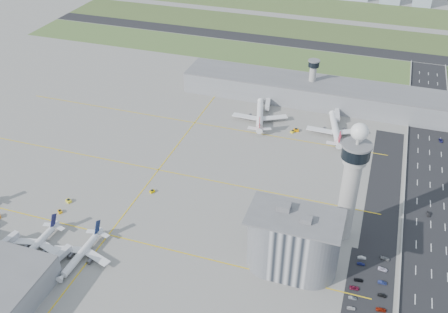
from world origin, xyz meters
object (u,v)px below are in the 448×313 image
(car_hw_1, at_px, (429,214))
(tug_4, at_px, (293,131))
(control_tower, at_px, (351,178))
(car_lot_10, at_px, (383,269))
(secondary_tower, at_px, (312,77))
(tug_3, at_px, (152,191))
(airplane_near_b, at_px, (34,243))
(car_lot_2, at_px, (354,288))
(car_hw_4, at_px, (420,96))
(airplane_far_a, at_px, (260,111))
(tug_1, at_px, (69,201))
(car_lot_7, at_px, (381,310))
(tug_5, at_px, (296,130))
(jet_bridge_far_0, at_px, (268,101))
(car_lot_1, at_px, (352,298))
(car_lot_3, at_px, (358,280))
(jet_bridge_near_2, at_px, (49,268))
(jet_bridge_far_1, at_px, (337,112))
(airplane_far_b, at_px, (336,125))
(car_hw_2, at_px, (441,140))
(car_lot_4, at_px, (361,264))
(car_lot_0, at_px, (351,308))
(car_lot_11, at_px, (385,259))
(admin_building, at_px, (293,242))
(car_lot_8, at_px, (382,295))
(car_lot_9, at_px, (382,283))
(airplane_near_c, at_px, (80,251))
(car_lot_5, at_px, (362,258))

(car_hw_1, bearing_deg, tug_4, 143.09)
(control_tower, xyz_separation_m, car_lot_10, (21.31, -18.79, -34.44))
(secondary_tower, height_order, tug_3, secondary_tower)
(airplane_near_b, distance_m, car_lot_2, 151.95)
(tug_4, relative_size, car_hw_4, 0.79)
(airplane_far_a, relative_size, tug_1, 14.55)
(airplane_near_b, xyz_separation_m, car_lot_7, (161.97, 16.25, -4.37))
(tug_5, distance_m, car_lot_2, 138.08)
(airplane_near_b, distance_m, jet_bridge_far_0, 196.09)
(car_hw_4, bearing_deg, car_lot_1, -96.21)
(airplane_near_b, relative_size, car_lot_3, 8.72)
(jet_bridge_near_2, distance_m, jet_bridge_far_1, 219.71)
(tug_3, relative_size, tug_5, 0.80)
(tug_5, height_order, car_hw_1, tug_5)
(airplane_far_b, height_order, car_hw_2, airplane_far_b)
(car_lot_4, distance_m, car_lot_10, 9.92)
(airplane_far_b, xyz_separation_m, tug_5, (-25.22, -5.68, -5.38))
(tug_3, bearing_deg, car_lot_3, 12.64)
(car_lot_0, relative_size, car_lot_11, 0.83)
(airplane_far_a, height_order, car_hw_4, airplane_far_a)
(admin_building, height_order, car_lot_1, admin_building)
(jet_bridge_near_2, height_order, jet_bridge_far_0, same)
(airplane_near_b, relative_size, car_lot_10, 8.22)
(car_hw_2, bearing_deg, tug_3, -152.97)
(car_lot_4, xyz_separation_m, car_lot_10, (9.92, -0.33, -0.04))
(secondary_tower, xyz_separation_m, car_lot_7, (64.19, -184.99, -18.17))
(tug_3, height_order, tug_4, tug_4)
(admin_building, bearing_deg, secondary_tower, 97.29)
(admin_building, bearing_deg, jet_bridge_far_1, 90.00)
(tug_1, bearing_deg, airplane_near_b, 37.32)
(control_tower, bearing_deg, jet_bridge_near_2, -151.10)
(car_lot_10, xyz_separation_m, car_lot_11, (0.67, 7.43, 0.03))
(airplane_far_b, relative_size, car_lot_8, 12.06)
(jet_bridge_far_1, distance_m, car_lot_7, 172.25)
(tug_5, xyz_separation_m, car_lot_2, (52.76, -127.60, -0.42))
(car_lot_2, height_order, car_lot_9, car_lot_9)
(airplane_far_b, bearing_deg, control_tower, 176.15)
(tug_5, xyz_separation_m, car_lot_11, (64.68, -104.53, -0.39))
(control_tower, height_order, car_lot_8, control_tower)
(airplane_near_c, height_order, car_hw_1, airplane_near_c)
(admin_building, distance_m, car_lot_1, 34.92)
(airplane_far_b, height_order, jet_bridge_far_0, airplane_far_b)
(car_lot_9, bearing_deg, car_lot_2, 120.45)
(admin_building, bearing_deg, tug_3, 160.25)
(jet_bridge_near_2, xyz_separation_m, jet_bridge_far_0, (55.00, 193.00, 0.00))
(car_lot_7, relative_size, car_hw_4, 1.19)
(car_lot_0, distance_m, car_lot_5, 31.89)
(airplane_near_c, height_order, airplane_far_a, airplane_far_a)
(control_tower, xyz_separation_m, car_hw_1, (41.82, 29.62, -34.38))
(secondary_tower, relative_size, tug_3, 11.39)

